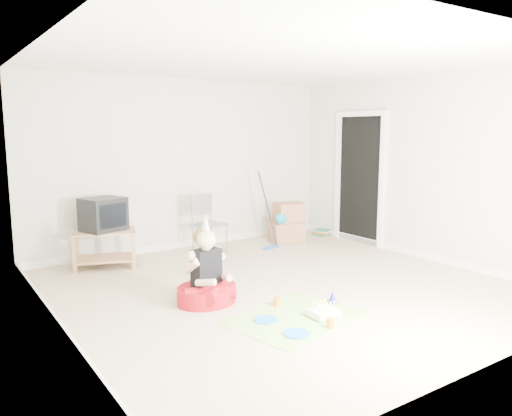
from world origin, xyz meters
TOP-DOWN VIEW (x-y plane):
  - ground at (0.00, 0.00)m, footprint 5.00×5.00m
  - doorway_recess at (2.48, 1.20)m, footprint 0.02×0.90m
  - tv_stand at (-1.45, 2.04)m, footprint 0.92×0.74m
  - crt_tv at (-1.45, 2.04)m, footprint 0.62×0.57m
  - folding_chair at (0.09, 1.92)m, footprint 0.48×0.47m
  - cardboard_boxes at (1.51, 1.86)m, footprint 0.61×0.52m
  - floor_mop at (1.03, 1.65)m, footprint 0.31×0.38m
  - book_pile at (2.34, 1.96)m, footprint 0.24×0.28m
  - seated_woman at (-0.99, 0.02)m, footprint 0.77×0.77m
  - party_mat at (-0.48, -0.85)m, footprint 1.47×1.19m
  - birthday_cake at (-0.24, -1.01)m, footprint 0.28×0.23m
  - blue_plate_near at (-0.77, -0.77)m, footprint 0.27×0.27m
  - blue_plate_far at (-0.73, -1.20)m, footprint 0.34×0.34m
  - orange_cup_near at (-0.43, -0.49)m, footprint 0.11×0.11m
  - orange_cup_far at (-0.37, -1.25)m, footprint 0.09×0.09m
  - blue_party_hat at (0.10, -0.76)m, footprint 0.13×0.13m

SIDE VIEW (x-z plane):
  - ground at x=0.00m, z-range 0.00..0.00m
  - party_mat at x=-0.48m, z-range 0.00..0.01m
  - blue_plate_near at x=-0.77m, z-range 0.01..0.02m
  - blue_plate_far at x=-0.73m, z-range 0.01..0.02m
  - birthday_cake at x=-0.24m, z-range -0.03..0.11m
  - orange_cup_near at x=-0.43m, z-range 0.01..0.09m
  - orange_cup_far at x=-0.37m, z-range 0.01..0.10m
  - book_pile at x=2.34m, z-range 0.00..0.11m
  - blue_party_hat at x=0.10m, z-range 0.01..0.14m
  - seated_woman at x=-0.99m, z-range -0.27..0.69m
  - floor_mop at x=1.03m, z-range -0.33..0.86m
  - tv_stand at x=-1.45m, z-range 0.04..0.55m
  - cardboard_boxes at x=1.51m, z-range -0.01..0.64m
  - folding_chair at x=0.09m, z-range -0.01..0.90m
  - crt_tv at x=-1.45m, z-range 0.50..0.94m
  - doorway_recess at x=2.48m, z-range 0.00..2.05m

